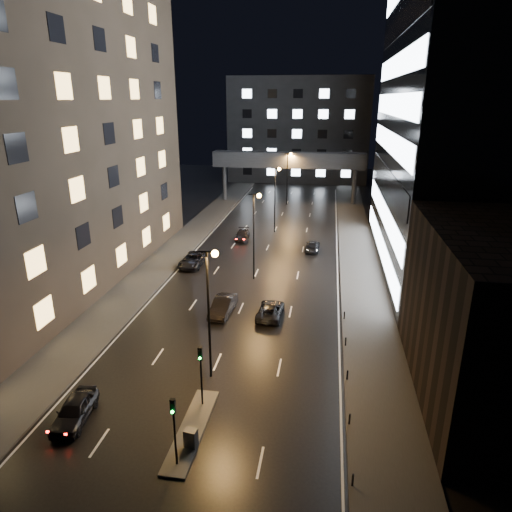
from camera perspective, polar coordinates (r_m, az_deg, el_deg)
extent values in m
plane|color=black|center=(64.57, 1.46, 1.07)|extent=(160.00, 160.00, 0.00)
cube|color=#383533|center=(62.78, -10.54, 0.28)|extent=(5.00, 110.00, 0.15)
cube|color=#383533|center=(59.47, 12.82, -0.96)|extent=(5.00, 110.00, 0.15)
cube|color=#2D2319|center=(54.29, -26.46, 17.23)|extent=(15.00, 48.00, 40.00)
cube|color=black|center=(35.06, 28.26, -6.88)|extent=(10.00, 18.00, 12.00)
cube|color=black|center=(59.36, 27.35, 19.55)|extent=(20.00, 36.00, 45.00)
cube|color=#333335|center=(119.37, 5.41, 15.44)|extent=(34.00, 14.00, 25.00)
cube|color=#333335|center=(91.94, 4.08, 11.89)|extent=(30.00, 3.00, 3.00)
cylinder|color=#333335|center=(94.72, -3.94, 9.05)|extent=(0.80, 0.80, 7.00)
cylinder|color=#333335|center=(92.47, 12.14, 8.42)|extent=(0.80, 0.80, 7.00)
cube|color=#383533|center=(31.32, -7.99, -20.65)|extent=(1.60, 8.00, 0.15)
cylinder|color=black|center=(32.12, -6.82, -15.36)|extent=(0.12, 0.12, 3.50)
cube|color=black|center=(30.94, -6.99, -12.00)|extent=(0.28, 0.22, 0.90)
sphere|color=#0CFF33|center=(30.97, -7.04, -12.57)|extent=(0.18, 0.18, 0.18)
cylinder|color=black|center=(27.99, -10.07, -21.57)|extent=(0.12, 0.12, 3.50)
cube|color=black|center=(26.62, -10.36, -17.97)|extent=(0.28, 0.22, 0.90)
sphere|color=#0CFF33|center=(26.68, -10.42, -18.62)|extent=(0.18, 0.18, 0.18)
cylinder|color=black|center=(27.96, 11.98, -25.81)|extent=(0.12, 0.12, 0.90)
cylinder|color=black|center=(31.70, 11.61, -19.45)|extent=(0.12, 0.12, 0.90)
cylinder|color=black|center=(35.76, 11.34, -14.47)|extent=(0.12, 0.12, 0.90)
cylinder|color=black|center=(40.03, 11.13, -10.53)|extent=(0.12, 0.12, 0.90)
cylinder|color=black|center=(44.45, 10.97, -7.37)|extent=(0.12, 0.12, 0.90)
cylinder|color=black|center=(33.52, -5.91, -7.60)|extent=(0.18, 0.18, 10.00)
cylinder|color=black|center=(31.60, -6.22, 0.53)|extent=(1.20, 0.12, 0.12)
sphere|color=#FF9E38|center=(31.48, -5.16, 0.30)|extent=(0.50, 0.50, 0.50)
cylinder|color=black|center=(51.75, -0.28, 2.26)|extent=(0.18, 0.18, 10.00)
cylinder|color=black|center=(50.52, -0.29, 7.70)|extent=(1.20, 0.12, 0.12)
sphere|color=#FF9E38|center=(50.45, 0.39, 7.56)|extent=(0.50, 0.50, 0.50)
cylinder|color=black|center=(70.94, 2.37, 6.90)|extent=(0.18, 0.18, 10.00)
cylinder|color=black|center=(70.05, 2.43, 10.90)|extent=(1.20, 0.12, 0.12)
sphere|color=#FF9E38|center=(70.00, 2.92, 10.80)|extent=(0.50, 0.50, 0.50)
cylinder|color=black|center=(90.48, 3.91, 9.54)|extent=(0.18, 0.18, 10.00)
cylinder|color=black|center=(89.78, 3.98, 12.68)|extent=(1.20, 0.12, 0.12)
sphere|color=#FF9E38|center=(89.74, 4.37, 12.61)|extent=(0.50, 0.50, 0.50)
imported|color=black|center=(33.52, -21.72, -17.45)|extent=(2.36, 4.80, 1.57)
imported|color=black|center=(44.89, -4.15, -6.24)|extent=(2.02, 5.07, 1.64)
imported|color=black|center=(57.88, -7.89, -0.47)|extent=(2.71, 5.66, 1.56)
imported|color=black|center=(67.96, -1.68, 2.60)|extent=(2.41, 4.93, 1.38)
imported|color=black|center=(44.28, 1.82, -6.76)|extent=(2.45, 5.02, 1.38)
imported|color=black|center=(63.67, 7.07, 1.29)|extent=(2.05, 4.67, 1.34)
cube|color=#454547|center=(29.72, -8.15, -21.58)|extent=(0.83, 0.66, 1.16)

